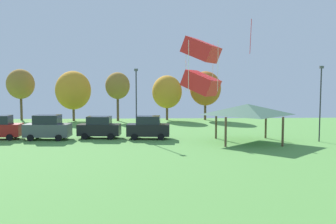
# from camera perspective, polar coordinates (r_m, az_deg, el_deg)

# --- Properties ---
(kite_flying_1) EXTENTS (3.99, 3.57, 4.62)m
(kite_flying_1) POSITION_cam_1_polar(r_m,az_deg,el_deg) (36.23, 13.59, 15.94)
(kite_flying_1) COLOR #E54C93
(kite_flying_4) EXTENTS (1.94, 1.88, 2.60)m
(kite_flying_4) POSITION_cam_1_polar(r_m,az_deg,el_deg) (15.80, 5.36, 7.27)
(kite_flying_4) COLOR red
(parked_car_second_from_left) EXTENTS (4.44, 2.23, 2.44)m
(parked_car_second_from_left) POSITION_cam_1_polar(r_m,az_deg,el_deg) (36.77, -18.75, -2.38)
(parked_car_second_from_left) COLOR #4C5156
(parked_car_second_from_left) RESTS_ON ground
(parked_car_third_from_left) EXTENTS (4.28, 2.17, 2.22)m
(parked_car_third_from_left) POSITION_cam_1_polar(r_m,az_deg,el_deg) (36.38, -10.96, -2.44)
(parked_car_third_from_left) COLOR black
(parked_car_third_from_left) RESTS_ON ground
(parked_car_rightmost_in_row) EXTENTS (4.30, 2.20, 2.29)m
(parked_car_rightmost_in_row) POSITION_cam_1_polar(r_m,az_deg,el_deg) (35.41, -3.17, -2.51)
(parked_car_rightmost_in_row) COLOR black
(parked_car_rightmost_in_row) RESTS_ON ground
(park_pavilion) EXTENTS (6.53, 6.09, 3.60)m
(park_pavilion) POSITION_cam_1_polar(r_m,az_deg,el_deg) (34.00, 12.64, 0.40)
(park_pavilion) COLOR brown
(park_pavilion) RESTS_ON ground
(light_post_0) EXTENTS (0.36, 0.20, 6.97)m
(light_post_0) POSITION_cam_1_polar(r_m,az_deg,el_deg) (35.42, -5.11, 1.96)
(light_post_0) COLOR #2D2D33
(light_post_0) RESTS_ON ground
(light_post_1) EXTENTS (0.36, 0.20, 7.15)m
(light_post_1) POSITION_cam_1_polar(r_m,az_deg,el_deg) (36.41, 23.26, 1.83)
(light_post_1) COLOR #2D2D33
(light_post_1) RESTS_ON ground
(treeline_tree_0) EXTENTS (4.08, 4.08, 7.69)m
(treeline_tree_0) POSITION_cam_1_polar(r_m,az_deg,el_deg) (57.94, -22.57, 4.14)
(treeline_tree_0) COLOR brown
(treeline_tree_0) RESTS_ON ground
(treeline_tree_1) EXTENTS (5.19, 5.19, 7.38)m
(treeline_tree_1) POSITION_cam_1_polar(r_m,az_deg,el_deg) (54.51, -14.97, 3.38)
(treeline_tree_1) COLOR brown
(treeline_tree_1) RESTS_ON ground
(treeline_tree_2) EXTENTS (3.59, 3.59, 7.18)m
(treeline_tree_2) POSITION_cam_1_polar(r_m,az_deg,el_deg) (52.87, -8.09, 4.17)
(treeline_tree_2) COLOR brown
(treeline_tree_2) RESTS_ON ground
(treeline_tree_3) EXTENTS (4.51, 4.51, 6.75)m
(treeline_tree_3) POSITION_cam_1_polar(r_m,az_deg,el_deg) (53.75, -0.16, 3.24)
(treeline_tree_3) COLOR brown
(treeline_tree_3) RESTS_ON ground
(treeline_tree_4) EXTENTS (4.72, 4.72, 7.38)m
(treeline_tree_4) POSITION_cam_1_polar(r_m,az_deg,el_deg) (54.19, 6.01, 3.78)
(treeline_tree_4) COLOR brown
(treeline_tree_4) RESTS_ON ground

